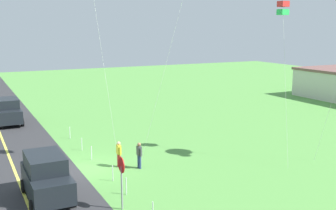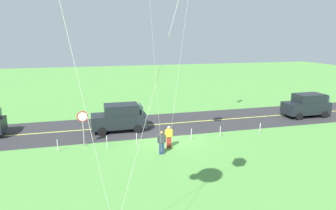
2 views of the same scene
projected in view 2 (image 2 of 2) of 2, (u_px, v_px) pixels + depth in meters
name	position (u px, v px, depth m)	size (l,w,h in m)	color
ground_plane	(169.00, 139.00, 23.14)	(120.00, 120.00, 0.10)	#549342
asphalt_road	(157.00, 124.00, 26.89)	(120.00, 7.00, 0.00)	#2D2D30
road_centre_stripe	(157.00, 124.00, 26.89)	(120.00, 0.16, 0.00)	#E5E04C
car_suv_foreground	(119.00, 117.00, 24.85)	(4.40, 2.12, 2.24)	black
car_parked_west_far	(307.00, 105.00, 29.35)	(4.40, 2.12, 2.24)	black
stop_sign	(83.00, 122.00, 21.24)	(0.76, 0.08, 2.56)	gray
person_adult_near	(162.00, 142.00, 19.93)	(0.58, 0.22, 1.60)	navy
person_adult_companion	(169.00, 136.00, 21.08)	(0.58, 0.22, 1.60)	red
fence_post_0	(260.00, 128.00, 24.22)	(0.05, 0.05, 0.90)	silver
fence_post_1	(220.00, 132.00, 23.35)	(0.05, 0.05, 0.90)	silver
fence_post_2	(191.00, 134.00, 22.76)	(0.05, 0.05, 0.90)	silver
fence_post_3	(137.00, 139.00, 21.71)	(0.05, 0.05, 0.90)	silver
fence_post_4	(107.00, 142.00, 21.18)	(0.05, 0.05, 0.90)	silver
fence_post_5	(58.00, 146.00, 20.36)	(0.05, 0.05, 0.90)	silver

